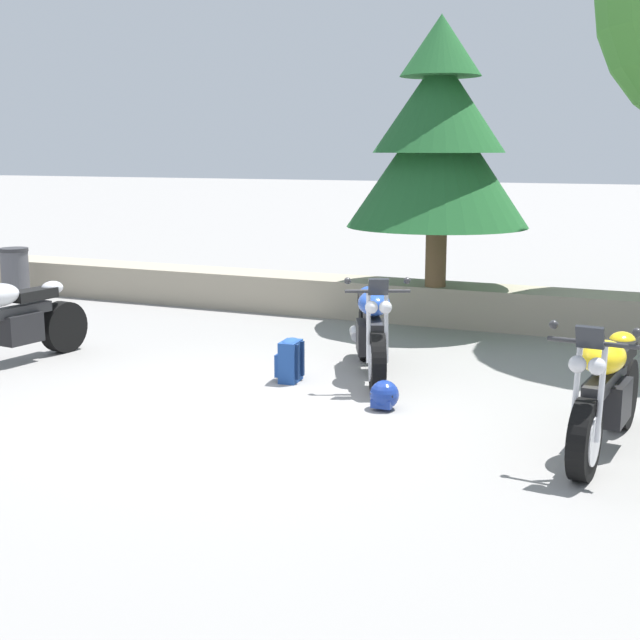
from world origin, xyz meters
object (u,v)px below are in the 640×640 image
(motorcycle_blue_centre, at_px, (372,332))
(trash_bin, at_px, (15,274))
(motorcycle_yellow_far_right, at_px, (605,394))
(rider_backpack, at_px, (290,359))
(pine_tree_far_left, at_px, (439,139))
(rider_helmet, at_px, (384,395))
(motorcycle_silver_near_left, at_px, (13,323))

(motorcycle_blue_centre, bearing_deg, trash_bin, 162.55)
(motorcycle_yellow_far_right, bearing_deg, rider_backpack, 163.72)
(motorcycle_yellow_far_right, relative_size, pine_tree_far_left, 0.57)
(rider_helmet, height_order, pine_tree_far_left, pine_tree_far_left)
(motorcycle_blue_centre, height_order, motorcycle_yellow_far_right, same)
(trash_bin, bearing_deg, motorcycle_yellow_far_right, -21.38)
(rider_helmet, relative_size, pine_tree_far_left, 0.08)
(motorcycle_yellow_far_right, bearing_deg, rider_helmet, 168.83)
(motorcycle_silver_near_left, relative_size, motorcycle_blue_centre, 1.07)
(motorcycle_blue_centre, distance_m, trash_bin, 7.39)
(motorcycle_yellow_far_right, distance_m, trash_bin, 10.36)
(rider_backpack, xyz_separation_m, pine_tree_far_left, (0.52, 3.59, 2.32))
(pine_tree_far_left, bearing_deg, trash_bin, -173.53)
(motorcycle_silver_near_left, height_order, rider_backpack, motorcycle_silver_near_left)
(motorcycle_blue_centre, bearing_deg, motorcycle_yellow_far_right, -31.04)
(rider_helmet, xyz_separation_m, trash_bin, (-7.61, 3.37, 0.30))
(motorcycle_silver_near_left, distance_m, trash_bin, 4.63)
(motorcycle_blue_centre, distance_m, pine_tree_far_left, 3.65)
(motorcycle_blue_centre, bearing_deg, pine_tree_far_left, 93.55)
(rider_helmet, bearing_deg, pine_tree_far_left, 100.18)
(motorcycle_yellow_far_right, relative_size, trash_bin, 2.40)
(motorcycle_yellow_far_right, bearing_deg, motorcycle_blue_centre, 148.96)
(motorcycle_silver_near_left, xyz_separation_m, rider_backpack, (3.22, 0.60, -0.24))
(rider_helmet, bearing_deg, trash_bin, 156.09)
(motorcycle_silver_near_left, bearing_deg, motorcycle_blue_centre, 16.89)
(motorcycle_silver_near_left, height_order, motorcycle_blue_centre, same)
(motorcycle_yellow_far_right, distance_m, pine_tree_far_left, 5.72)
(rider_backpack, bearing_deg, motorcycle_blue_centre, 40.38)
(motorcycle_silver_near_left, xyz_separation_m, pine_tree_far_left, (3.74, 4.19, 2.08))
(motorcycle_yellow_far_right, relative_size, rider_helmet, 7.38)
(motorcycle_silver_near_left, bearing_deg, pine_tree_far_left, 48.22)
(motorcycle_silver_near_left, bearing_deg, motorcycle_yellow_far_right, -3.22)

